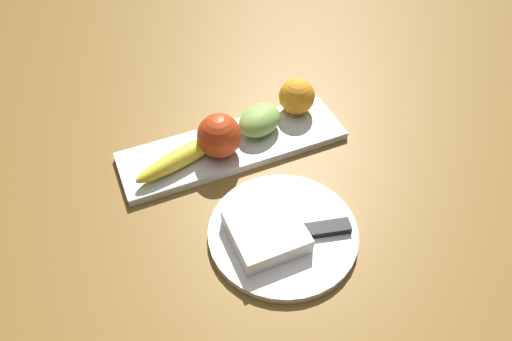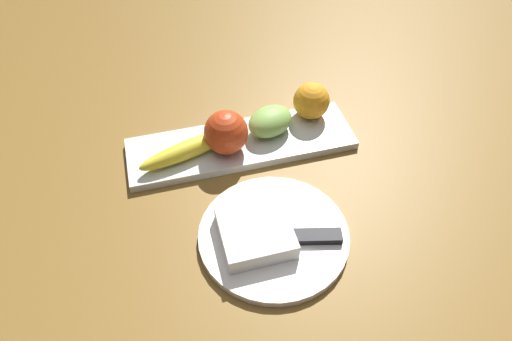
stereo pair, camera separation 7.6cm
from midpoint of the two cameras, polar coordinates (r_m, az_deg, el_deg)
name	(u,v)px [view 2 (the right image)]	position (r m, az deg, el deg)	size (l,w,h in m)	color
ground_plane	(261,139)	(0.88, 3.07, 3.84)	(2.40, 2.40, 0.00)	brown
fruit_tray	(241,144)	(0.86, 0.69, 3.19)	(0.42, 0.12, 0.02)	silver
apple	(226,132)	(0.81, -1.05, 4.62)	(0.08, 0.08, 0.08)	#BA3816
banana	(190,149)	(0.82, -5.60, 2.57)	(0.19, 0.03, 0.03)	yellow
orange_near_apple	(311,101)	(0.90, 9.33, 8.40)	(0.07, 0.07, 0.07)	orange
grape_bunch	(271,123)	(0.85, 4.41, 5.79)	(0.09, 0.07, 0.05)	#85B352
dinner_plate	(274,235)	(0.73, 5.21, -8.21)	(0.24, 0.24, 0.01)	white
folded_napkin	(255,231)	(0.70, 3.04, -7.75)	(0.11, 0.11, 0.03)	white
knife	(302,237)	(0.72, 8.83, -8.35)	(0.18, 0.06, 0.01)	silver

